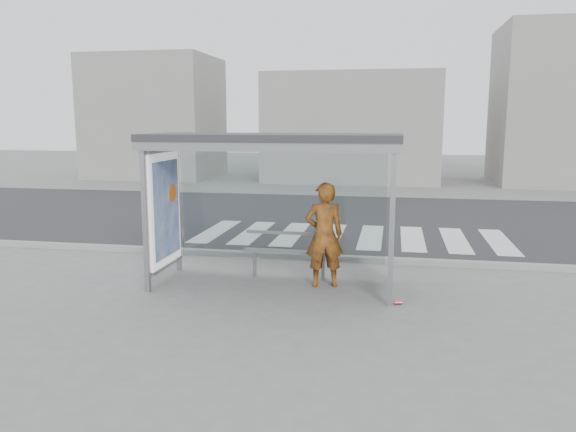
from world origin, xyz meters
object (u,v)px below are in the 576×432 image
Objects in this scene: bus_shelter at (252,171)px; person at (324,235)px; bench at (289,251)px.

person is (1.24, 0.09, -1.08)m from bus_shelter.
person is at bearing 4.04° from bus_shelter.
bus_shelter reaches higher than bench.
bus_shelter reaches higher than person.
person is 0.90m from bench.
bus_shelter is at bearing -12.10° from person.
bus_shelter is 2.62× the size of bench.
bus_shelter is 1.64m from person.
bench is (0.54, 0.49, -1.48)m from bus_shelter.
bench is at bearing -46.21° from person.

